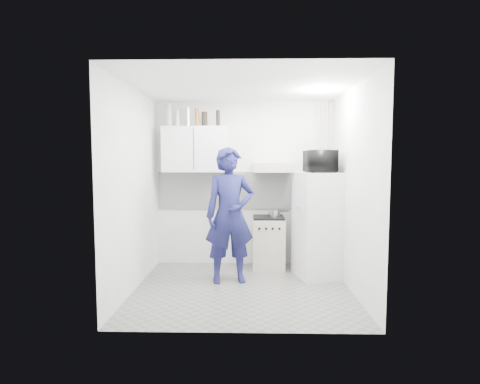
{
  "coord_description": "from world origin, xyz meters",
  "views": [
    {
      "loc": [
        0.07,
        -4.76,
        1.66
      ],
      "look_at": [
        -0.04,
        0.3,
        1.25
      ],
      "focal_mm": 28.0,
      "sensor_mm": 36.0,
      "label": 1
    }
  ],
  "objects": [
    {
      "name": "bottle_c",
      "position": [
        -0.86,
        1.07,
        2.35
      ],
      "size": [
        0.07,
        0.07,
        0.29
      ],
      "primitive_type": "cylinder",
      "color": "silver",
      "rests_on": "upper_cabinet"
    },
    {
      "name": "upper_cabinet",
      "position": [
        -0.75,
        1.07,
        1.85
      ],
      "size": [
        1.0,
        0.35,
        0.7
      ],
      "primitive_type": "cube",
      "color": "white",
      "rests_on": "wall_back"
    },
    {
      "name": "person",
      "position": [
        -0.18,
        0.32,
        0.93
      ],
      "size": [
        0.75,
        0.57,
        1.86
      ],
      "primitive_type": "imported",
      "rotation": [
        0.0,
        0.0,
        0.2
      ],
      "color": "#171849",
      "rests_on": "floor"
    },
    {
      "name": "microwave",
      "position": [
        1.1,
        0.61,
        1.67
      ],
      "size": [
        0.59,
        0.42,
        0.31
      ],
      "primitive_type": "imported",
      "rotation": [
        0.0,
        0.0,
        1.64
      ],
      "color": "black",
      "rests_on": "fridge"
    },
    {
      "name": "wall_right",
      "position": [
        1.4,
        0.0,
        1.3
      ],
      "size": [
        0.0,
        2.6,
        2.6
      ],
      "primitive_type": "plane",
      "rotation": [
        1.57,
        0.0,
        -1.57
      ],
      "color": "white",
      "rests_on": "floor"
    },
    {
      "name": "wall_left",
      "position": [
        -1.4,
        0.0,
        1.3
      ],
      "size": [
        0.0,
        2.6,
        2.6
      ],
      "primitive_type": "plane",
      "rotation": [
        1.57,
        0.0,
        1.57
      ],
      "color": "white",
      "rests_on": "floor"
    },
    {
      "name": "bottle_e",
      "position": [
        -0.39,
        1.07,
        2.33
      ],
      "size": [
        0.06,
        0.06,
        0.25
      ],
      "primitive_type": "cylinder",
      "color": "black",
      "rests_on": "upper_cabinet"
    },
    {
      "name": "canister_a",
      "position": [
        -0.6,
        1.07,
        2.31
      ],
      "size": [
        0.09,
        0.09,
        0.23
      ],
      "primitive_type": "cylinder",
      "color": "black",
      "rests_on": "upper_cabinet"
    },
    {
      "name": "floor",
      "position": [
        0.0,
        0.0,
        0.0
      ],
      "size": [
        2.8,
        2.8,
        0.0
      ],
      "primitive_type": "plane",
      "color": "#59594F",
      "rests_on": "ground"
    },
    {
      "name": "stove_top",
      "position": [
        0.39,
        1.0,
        0.8
      ],
      "size": [
        0.47,
        0.47,
        0.03
      ],
      "primitive_type": "cube",
      "color": "black",
      "rests_on": "stove"
    },
    {
      "name": "bottle_b",
      "position": [
        -1.02,
        1.07,
        2.32
      ],
      "size": [
        0.06,
        0.06,
        0.25
      ],
      "primitive_type": "cylinder",
      "color": "#B2B7BC",
      "rests_on": "upper_cabinet"
    },
    {
      "name": "ceiling",
      "position": [
        0.0,
        0.0,
        2.6
      ],
      "size": [
        2.8,
        2.8,
        0.0
      ],
      "primitive_type": "plane",
      "color": "white",
      "rests_on": "wall_back"
    },
    {
      "name": "fridge",
      "position": [
        1.1,
        0.61,
        0.75
      ],
      "size": [
        0.75,
        0.75,
        1.51
      ],
      "primitive_type": "cube",
      "rotation": [
        0.0,
        0.0,
        0.22
      ],
      "color": "white",
      "rests_on": "floor"
    },
    {
      "name": "pipe_b",
      "position": [
        1.18,
        1.17,
        1.3
      ],
      "size": [
        0.04,
        0.04,
        2.6
      ],
      "primitive_type": "cylinder",
      "color": "beige",
      "rests_on": "floor"
    },
    {
      "name": "wall_back",
      "position": [
        0.0,
        1.25,
        1.3
      ],
      "size": [
        2.8,
        0.0,
        2.8
      ],
      "primitive_type": "plane",
      "rotation": [
        1.57,
        0.0,
        0.0
      ],
      "color": "white",
      "rests_on": "floor"
    },
    {
      "name": "bottle_d",
      "position": [
        -0.72,
        1.07,
        2.34
      ],
      "size": [
        0.06,
        0.06,
        0.28
      ],
      "primitive_type": "cylinder",
      "color": "brown",
      "rests_on": "upper_cabinet"
    },
    {
      "name": "pipe_a",
      "position": [
        1.3,
        1.17,
        1.3
      ],
      "size": [
        0.05,
        0.05,
        2.6
      ],
      "primitive_type": "cylinder",
      "color": "beige",
      "rests_on": "floor"
    },
    {
      "name": "bottle_a",
      "position": [
        -1.15,
        1.07,
        2.37
      ],
      "size": [
        0.08,
        0.08,
        0.34
      ],
      "primitive_type": "cylinder",
      "color": "#B2B7BC",
      "rests_on": "upper_cabinet"
    },
    {
      "name": "stove",
      "position": [
        0.39,
        1.0,
        0.39
      ],
      "size": [
        0.49,
        0.49,
        0.78
      ],
      "primitive_type": "cube",
      "color": "beige",
      "rests_on": "floor"
    },
    {
      "name": "range_hood",
      "position": [
        0.45,
        1.0,
        1.57
      ],
      "size": [
        0.6,
        0.5,
        0.14
      ],
      "primitive_type": "cube",
      "color": "beige",
      "rests_on": "wall_back"
    },
    {
      "name": "ceiling_spot_fixture",
      "position": [
        1.0,
        0.2,
        2.57
      ],
      "size": [
        0.1,
        0.1,
        0.02
      ],
      "primitive_type": "cylinder",
      "color": "white",
      "rests_on": "ceiling"
    },
    {
      "name": "saucepan",
      "position": [
        0.49,
        1.07,
        0.86
      ],
      "size": [
        0.17,
        0.17,
        0.09
      ],
      "primitive_type": "cylinder",
      "color": "silver",
      "rests_on": "stove_top"
    },
    {
      "name": "backsplash",
      "position": [
        0.0,
        1.24,
        1.2
      ],
      "size": [
        2.74,
        0.03,
        0.6
      ],
      "primitive_type": "cube",
      "color": "white",
      "rests_on": "wall_back"
    }
  ]
}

